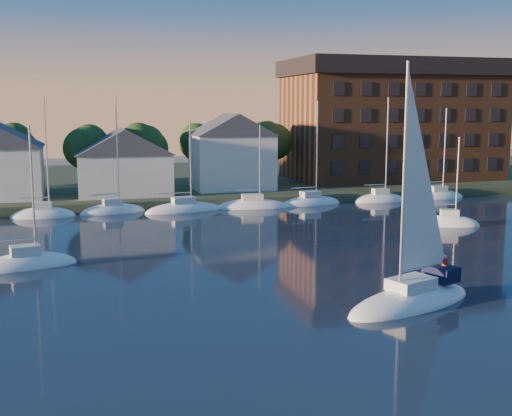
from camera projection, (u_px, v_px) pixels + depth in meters
name	position (u px, v px, depth m)	size (l,w,h in m)	color
ground	(383.00, 396.00, 26.16)	(260.00, 260.00, 0.00)	black
shoreline_land	(156.00, 184.00, 97.44)	(160.00, 50.00, 2.00)	#394226
wooden_dock	(180.00, 207.00, 75.58)	(120.00, 3.00, 1.00)	brown
clubhouse_centre	(124.00, 161.00, 77.92)	(11.55, 8.40, 8.08)	white
clubhouse_east	(232.00, 150.00, 83.44)	(10.50, 8.40, 9.80)	white
condo_block	(392.00, 119.00, 95.49)	(31.00, 17.00, 17.40)	brown
tree_line	(181.00, 141.00, 85.45)	(93.40, 5.40, 8.90)	#3B281B
moored_fleet	(149.00, 211.00, 71.64)	(79.50, 2.40, 12.05)	white
hero_sailboat	(412.00, 294.00, 38.13)	(10.41, 6.48, 15.27)	white
drifting_sailboat_left	(26.00, 266.00, 47.01)	(7.66, 3.80, 11.48)	white
drifting_sailboat_right	(449.00, 225.00, 63.32)	(6.29, 4.04, 9.85)	white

